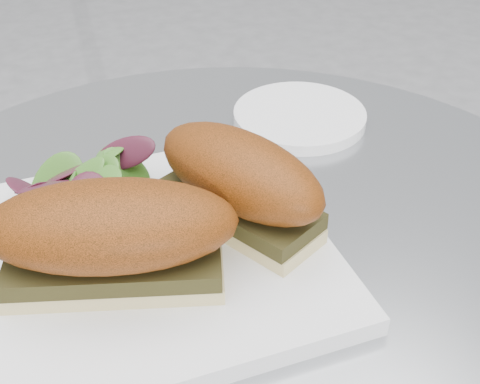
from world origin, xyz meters
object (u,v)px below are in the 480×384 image
(plate, at_px, (156,254))
(saucer, at_px, (300,116))
(sandwich_left, at_px, (111,235))
(sandwich_right, at_px, (240,181))

(plate, distance_m, saucer, 0.26)
(sandwich_left, relative_size, saucer, 1.39)
(sandwich_left, distance_m, saucer, 0.31)
(plate, relative_size, sandwich_left, 1.35)
(plate, xyz_separation_m, sandwich_left, (-0.04, -0.03, 0.05))
(sandwich_right, relative_size, saucer, 1.22)
(sandwich_left, xyz_separation_m, sandwich_right, (0.11, 0.03, 0.00))
(sandwich_right, bearing_deg, sandwich_left, -101.76)
(sandwich_right, bearing_deg, saucer, 113.76)
(sandwich_left, height_order, sandwich_right, same)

